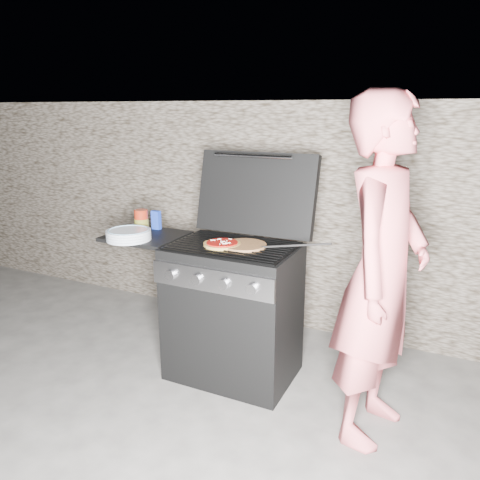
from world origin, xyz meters
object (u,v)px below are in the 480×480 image
at_px(gas_grill, 200,305).
at_px(pizza_topped, 222,243).
at_px(sauce_jar, 141,220).
at_px(person, 382,274).

bearing_deg(gas_grill, pizza_topped, -11.11).
bearing_deg(sauce_jar, pizza_topped, -9.92).
height_order(pizza_topped, sauce_jar, sauce_jar).
height_order(gas_grill, pizza_topped, pizza_topped).
xyz_separation_m(gas_grill, person, (1.19, -0.17, 0.46)).
bearing_deg(pizza_topped, sauce_jar, 170.08).
height_order(gas_grill, sauce_jar, sauce_jar).
height_order(pizza_topped, person, person).
relative_size(pizza_topped, person, 0.13).
height_order(gas_grill, person, person).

